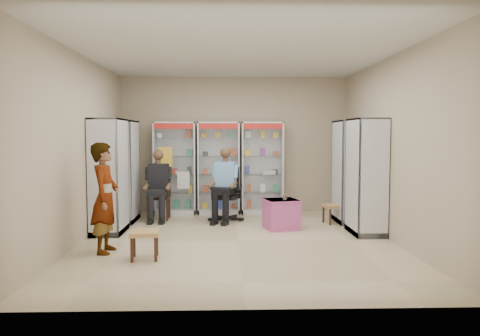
{
  "coord_description": "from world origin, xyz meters",
  "views": [
    {
      "loc": [
        -0.19,
        -7.48,
        1.71
      ],
      "look_at": [
        0.06,
        0.7,
        1.14
      ],
      "focal_mm": 35.0,
      "sensor_mm": 36.0,
      "label": 1
    }
  ],
  "objects_px": {
    "cabinet_back_left": "(175,168)",
    "cabinet_right_far": "(349,172)",
    "office_chair": "(226,194)",
    "seated_shopkeeper": "(226,187)",
    "cabinet_back_right": "(262,168)",
    "pink_trunk": "(281,214)",
    "cabinet_right_near": "(366,177)",
    "woven_stool_a": "(334,214)",
    "standing_man": "(105,198)",
    "cabinet_left_far": "(123,171)",
    "wooden_chair": "(159,196)",
    "cabinet_back_mid": "(219,168)",
    "woven_stool_b": "(145,245)",
    "cabinet_left_near": "(109,176)"
  },
  "relations": [
    {
      "from": "cabinet_right_far",
      "to": "woven_stool_a",
      "type": "relative_size",
      "value": 5.41
    },
    {
      "from": "cabinet_right_near",
      "to": "cabinet_left_near",
      "type": "height_order",
      "value": "same"
    },
    {
      "from": "cabinet_right_near",
      "to": "woven_stool_a",
      "type": "bearing_deg",
      "value": 19.19
    },
    {
      "from": "cabinet_left_far",
      "to": "seated_shopkeeper",
      "type": "relative_size",
      "value": 1.45
    },
    {
      "from": "cabinet_back_left",
      "to": "cabinet_left_far",
      "type": "relative_size",
      "value": 1.0
    },
    {
      "from": "pink_trunk",
      "to": "cabinet_left_near",
      "type": "bearing_deg",
      "value": -175.12
    },
    {
      "from": "wooden_chair",
      "to": "woven_stool_b",
      "type": "bearing_deg",
      "value": -85.68
    },
    {
      "from": "cabinet_back_left",
      "to": "woven_stool_a",
      "type": "xyz_separation_m",
      "value": [
        3.2,
        -1.28,
        -0.82
      ]
    },
    {
      "from": "cabinet_right_far",
      "to": "cabinet_right_near",
      "type": "relative_size",
      "value": 1.0
    },
    {
      "from": "cabinet_back_mid",
      "to": "pink_trunk",
      "type": "height_order",
      "value": "cabinet_back_mid"
    },
    {
      "from": "seated_shopkeeper",
      "to": "wooden_chair",
      "type": "bearing_deg",
      "value": -172.94
    },
    {
      "from": "office_chair",
      "to": "seated_shopkeeper",
      "type": "xyz_separation_m",
      "value": [
        -0.0,
        -0.05,
        0.15
      ]
    },
    {
      "from": "wooden_chair",
      "to": "pink_trunk",
      "type": "xyz_separation_m",
      "value": [
        2.37,
        -1.04,
        -0.2
      ]
    },
    {
      "from": "cabinet_right_near",
      "to": "standing_man",
      "type": "height_order",
      "value": "cabinet_right_near"
    },
    {
      "from": "cabinet_back_left",
      "to": "cabinet_right_near",
      "type": "height_order",
      "value": "same"
    },
    {
      "from": "cabinet_back_left",
      "to": "wooden_chair",
      "type": "distance_m",
      "value": 0.94
    },
    {
      "from": "cabinet_back_right",
      "to": "cabinet_right_near",
      "type": "height_order",
      "value": "same"
    },
    {
      "from": "cabinet_right_near",
      "to": "woven_stool_a",
      "type": "xyz_separation_m",
      "value": [
        -0.33,
        0.95,
        -0.82
      ]
    },
    {
      "from": "standing_man",
      "to": "cabinet_back_left",
      "type": "bearing_deg",
      "value": -9.2
    },
    {
      "from": "cabinet_back_right",
      "to": "cabinet_right_far",
      "type": "xyz_separation_m",
      "value": [
        1.63,
        -1.13,
        0.0
      ]
    },
    {
      "from": "cabinet_back_left",
      "to": "seated_shopkeeper",
      "type": "distance_m",
      "value": 1.49
    },
    {
      "from": "cabinet_right_far",
      "to": "office_chair",
      "type": "distance_m",
      "value": 2.48
    },
    {
      "from": "cabinet_back_mid",
      "to": "cabinet_left_far",
      "type": "bearing_deg",
      "value": -153.68
    },
    {
      "from": "cabinet_back_left",
      "to": "cabinet_right_near",
      "type": "distance_m",
      "value": 4.18
    },
    {
      "from": "office_chair",
      "to": "standing_man",
      "type": "xyz_separation_m",
      "value": [
        -1.75,
        -2.51,
        0.26
      ]
    },
    {
      "from": "pink_trunk",
      "to": "woven_stool_b",
      "type": "height_order",
      "value": "pink_trunk"
    },
    {
      "from": "cabinet_back_right",
      "to": "pink_trunk",
      "type": "distance_m",
      "value": 1.93
    },
    {
      "from": "pink_trunk",
      "to": "cabinet_left_far",
      "type": "bearing_deg",
      "value": 164.6
    },
    {
      "from": "seated_shopkeeper",
      "to": "standing_man",
      "type": "height_order",
      "value": "standing_man"
    },
    {
      "from": "cabinet_right_far",
      "to": "office_chair",
      "type": "bearing_deg",
      "value": 84.68
    },
    {
      "from": "cabinet_left_near",
      "to": "office_chair",
      "type": "distance_m",
      "value": 2.37
    },
    {
      "from": "seated_shopkeeper",
      "to": "cabinet_left_far",
      "type": "bearing_deg",
      "value": -164.22
    },
    {
      "from": "cabinet_left_far",
      "to": "cabinet_left_near",
      "type": "xyz_separation_m",
      "value": [
        0.0,
        -1.1,
        0.0
      ]
    },
    {
      "from": "office_chair",
      "to": "standing_man",
      "type": "relative_size",
      "value": 0.67
    },
    {
      "from": "cabinet_right_near",
      "to": "wooden_chair",
      "type": "relative_size",
      "value": 2.13
    },
    {
      "from": "cabinet_back_right",
      "to": "office_chair",
      "type": "relative_size",
      "value": 1.85
    },
    {
      "from": "cabinet_right_far",
      "to": "pink_trunk",
      "type": "height_order",
      "value": "cabinet_right_far"
    },
    {
      "from": "cabinet_back_left",
      "to": "cabinet_back_right",
      "type": "xyz_separation_m",
      "value": [
        1.9,
        0.0,
        0.0
      ]
    },
    {
      "from": "cabinet_back_left",
      "to": "standing_man",
      "type": "relative_size",
      "value": 1.24
    },
    {
      "from": "cabinet_back_right",
      "to": "cabinet_right_near",
      "type": "xyz_separation_m",
      "value": [
        1.63,
        -2.23,
        0.0
      ]
    },
    {
      "from": "wooden_chair",
      "to": "seated_shopkeeper",
      "type": "height_order",
      "value": "seated_shopkeeper"
    },
    {
      "from": "cabinet_back_left",
      "to": "cabinet_back_mid",
      "type": "relative_size",
      "value": 1.0
    },
    {
      "from": "seated_shopkeeper",
      "to": "cabinet_left_near",
      "type": "bearing_deg",
      "value": -135.65
    },
    {
      "from": "cabinet_back_left",
      "to": "cabinet_right_far",
      "type": "xyz_separation_m",
      "value": [
        3.53,
        -1.13,
        0.0
      ]
    },
    {
      "from": "cabinet_back_left",
      "to": "cabinet_right_far",
      "type": "relative_size",
      "value": 1.0
    },
    {
      "from": "seated_shopkeeper",
      "to": "office_chair",
      "type": "bearing_deg",
      "value": 106.47
    },
    {
      "from": "cabinet_back_right",
      "to": "pink_trunk",
      "type": "relative_size",
      "value": 3.54
    },
    {
      "from": "woven_stool_b",
      "to": "cabinet_back_mid",
      "type": "bearing_deg",
      "value": 75.72
    },
    {
      "from": "cabinet_right_near",
      "to": "cabinet_left_far",
      "type": "bearing_deg",
      "value": 73.75
    },
    {
      "from": "seated_shopkeeper",
      "to": "woven_stool_b",
      "type": "relative_size",
      "value": 3.48
    }
  ]
}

